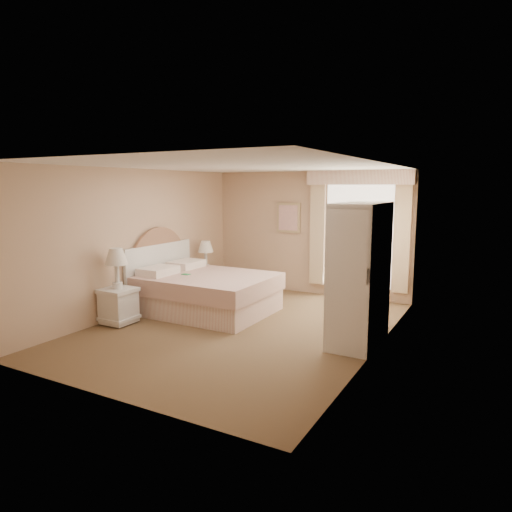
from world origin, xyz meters
The scene contains 9 objects.
room centered at (0.00, 0.00, 1.25)m, with size 4.21×5.51×2.51m.
window centered at (1.05, 2.65, 1.34)m, with size 2.05×0.22×2.51m.
framed_art centered at (-0.45, 2.71, 1.55)m, with size 0.52×0.04×0.62m.
bed centered at (-1.11, 0.49, 0.38)m, with size 2.25×1.77×1.57m.
nightstand_near centered at (-1.84, -0.77, 0.46)m, with size 0.50×0.50×1.21m.
nightstand_far centered at (-1.84, 1.69, 0.41)m, with size 0.44×0.44×1.07m.
round_table centered at (1.13, 2.40, 0.48)m, with size 0.68×0.68×0.72m.
cafe_chair centered at (1.59, 1.51, 0.59)m, with size 0.63×0.63×1.01m.
armoire centered at (1.81, 0.19, 0.82)m, with size 0.59×1.19×1.98m.
Camera 1 is at (3.52, -5.96, 2.20)m, focal length 32.00 mm.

